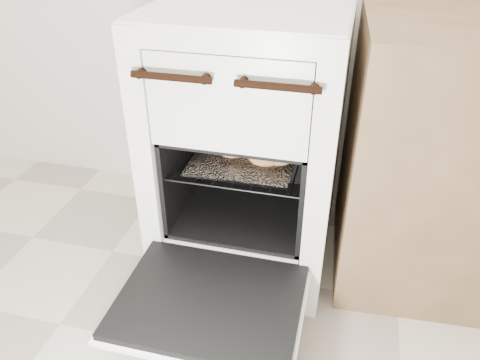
% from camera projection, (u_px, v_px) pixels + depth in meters
% --- Properties ---
extents(stove, '(0.56, 0.62, 0.85)m').
position_uv_depth(stove, '(250.00, 146.00, 1.51)').
color(stove, silver).
rests_on(stove, ground).
extents(oven_door, '(0.50, 0.39, 0.04)m').
position_uv_depth(oven_door, '(210.00, 303.00, 1.25)').
color(oven_door, black).
rests_on(oven_door, stove).
extents(oven_rack, '(0.40, 0.39, 0.01)m').
position_uv_depth(oven_rack, '(246.00, 158.00, 1.47)').
color(oven_rack, black).
rests_on(oven_rack, stove).
extents(foil_sheet, '(0.31, 0.28, 0.01)m').
position_uv_depth(foil_sheet, '(244.00, 159.00, 1.45)').
color(foil_sheet, white).
rests_on(foil_sheet, oven_rack).
extents(baked_rolls, '(0.27, 0.15, 0.05)m').
position_uv_depth(baked_rolls, '(265.00, 154.00, 1.42)').
color(baked_rolls, tan).
rests_on(baked_rolls, foil_sheet).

